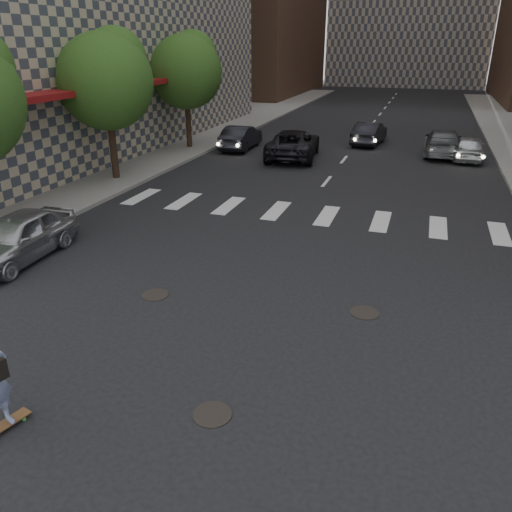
{
  "coord_description": "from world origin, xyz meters",
  "views": [
    {
      "loc": [
        4.16,
        -8.88,
        6.08
      ],
      "look_at": [
        0.63,
        1.63,
        1.3
      ],
      "focal_mm": 35.0,
      "sensor_mm": 36.0,
      "label": 1
    }
  ],
  "objects": [
    {
      "name": "manhole_c",
      "position": [
        3.3,
        2.0,
        0.01
      ],
      "size": [
        0.7,
        0.7,
        0.02
      ],
      "primitive_type": "cylinder",
      "color": "black",
      "rests_on": "ground"
    },
    {
      "name": "traffic_car_e",
      "position": [
        0.75,
        24.0,
        0.7
      ],
      "size": [
        1.9,
        4.38,
        1.4
      ],
      "primitive_type": "imported",
      "rotation": [
        0.0,
        0.0,
        3.04
      ],
      "color": "black",
      "rests_on": "ground"
    },
    {
      "name": "silver_sedan",
      "position": [
        -7.0,
        2.0,
        0.72
      ],
      "size": [
        1.91,
        4.28,
        1.43
      ],
      "primitive_type": "imported",
      "rotation": [
        0.0,
        0.0,
        0.05
      ],
      "color": "#AEAFB5",
      "rests_on": "ground"
    },
    {
      "name": "traffic_car_a",
      "position": [
        -6.5,
        20.0,
        0.71
      ],
      "size": [
        1.64,
        4.35,
        1.42
      ],
      "primitive_type": "imported",
      "rotation": [
        0.0,
        0.0,
        3.17
      ],
      "color": "black",
      "rests_on": "ground"
    },
    {
      "name": "sidewalk_left",
      "position": [
        -14.5,
        20.0,
        0.07
      ],
      "size": [
        13.0,
        80.0,
        0.15
      ],
      "primitive_type": "cube",
      "color": "gray",
      "rests_on": "ground"
    },
    {
      "name": "manhole_a",
      "position": [
        1.2,
        -2.5,
        0.01
      ],
      "size": [
        0.7,
        0.7,
        0.02
      ],
      "primitive_type": "cylinder",
      "color": "black",
      "rests_on": "ground"
    },
    {
      "name": "ground",
      "position": [
        0.0,
        0.0,
        0.0
      ],
      "size": [
        160.0,
        160.0,
        0.0
      ],
      "primitive_type": "plane",
      "color": "black",
      "rests_on": "ground"
    },
    {
      "name": "manhole_b",
      "position": [
        -2.0,
        1.2,
        0.01
      ],
      "size": [
        0.7,
        0.7,
        0.02
      ],
      "primitive_type": "cylinder",
      "color": "black",
      "rests_on": "ground"
    },
    {
      "name": "traffic_car_b",
      "position": [
        5.17,
        22.0,
        0.73
      ],
      "size": [
        2.06,
        5.04,
        1.46
      ],
      "primitive_type": "imported",
      "rotation": [
        0.0,
        0.0,
        3.14
      ],
      "color": "#55585D",
      "rests_on": "ground"
    },
    {
      "name": "traffic_car_c",
      "position": [
        -2.84,
        18.56,
        0.78
      ],
      "size": [
        3.26,
        5.9,
        1.56
      ],
      "primitive_type": "imported",
      "rotation": [
        0.0,
        0.0,
        3.26
      ],
      "color": "black",
      "rests_on": "ground"
    },
    {
      "name": "traffic_car_d",
      "position": [
        6.5,
        21.09,
        0.67
      ],
      "size": [
        1.72,
        4.0,
        1.35
      ],
      "primitive_type": "imported",
      "rotation": [
        0.0,
        0.0,
        3.11
      ],
      "color": "silver",
      "rests_on": "ground"
    },
    {
      "name": "tree_b",
      "position": [
        -9.45,
        11.14,
        4.65
      ],
      "size": [
        4.2,
        4.2,
        6.6
      ],
      "color": "#382619",
      "rests_on": "sidewalk_left"
    },
    {
      "name": "tree_c",
      "position": [
        -9.45,
        19.14,
        4.65
      ],
      "size": [
        4.2,
        4.2,
        6.6
      ],
      "color": "#382619",
      "rests_on": "sidewalk_left"
    }
  ]
}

